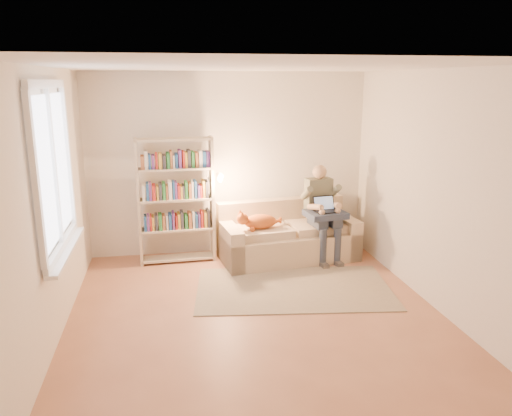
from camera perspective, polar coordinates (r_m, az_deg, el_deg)
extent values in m
plane|color=#965F44|center=(5.50, 0.12, -12.31)|extent=(4.50, 4.50, 0.00)
cube|color=white|center=(4.92, 0.13, 15.86)|extent=(4.00, 4.50, 0.02)
cube|color=silver|center=(5.10, -22.57, -0.04)|extent=(0.02, 4.50, 2.60)
cube|color=silver|center=(5.76, 20.10, 1.74)|extent=(0.02, 4.50, 2.60)
cube|color=silver|center=(7.24, -3.13, 5.02)|extent=(4.00, 0.02, 2.60)
cube|color=silver|center=(2.98, 8.13, -8.92)|extent=(4.00, 0.02, 2.60)
plane|color=white|center=(5.22, -22.17, 4.24)|extent=(0.00, 1.50, 1.50)
cube|color=white|center=(5.15, -22.90, 12.92)|extent=(0.05, 1.50, 0.08)
cube|color=white|center=(5.39, -21.28, -4.03)|extent=(0.05, 1.50, 0.08)
cube|color=white|center=(5.21, -22.06, 4.25)|extent=(0.04, 0.05, 1.50)
cube|color=white|center=(5.40, -20.82, -4.52)|extent=(0.12, 1.52, 0.04)
cube|color=#CDB591|center=(7.12, 3.72, -4.29)|extent=(1.99, 1.08, 0.40)
cube|color=#CDB591|center=(7.30, 2.84, -0.50)|extent=(1.91, 0.42, 0.41)
cube|color=#CDB591|center=(6.84, -2.97, -4.30)|extent=(0.29, 0.87, 0.57)
cube|color=#CDB591|center=(7.43, 9.90, -2.99)|extent=(0.29, 0.87, 0.57)
cube|color=beige|center=(6.86, 0.57, -2.74)|extent=(0.87, 0.66, 0.11)
cube|color=beige|center=(7.16, 7.09, -2.12)|extent=(0.87, 0.66, 0.11)
cube|color=#6C705A|center=(7.12, 7.13, 1.42)|extent=(0.38, 0.24, 0.50)
sphere|color=tan|center=(7.04, 7.28, 4.11)|extent=(0.20, 0.20, 0.20)
cube|color=#333A48|center=(6.94, 7.04, -1.45)|extent=(0.19, 0.42, 0.15)
cube|color=#333A48|center=(7.03, 8.65, -1.30)|extent=(0.19, 0.42, 0.15)
cylinder|color=#333A48|center=(6.87, 7.64, -4.52)|extent=(0.10, 0.10, 0.53)
cylinder|color=#333A48|center=(6.96, 9.26, -4.33)|extent=(0.10, 0.10, 0.53)
ellipsoid|color=orange|center=(6.79, 0.64, -1.54)|extent=(0.48, 0.29, 0.20)
sphere|color=orange|center=(6.66, -1.36, -1.24)|extent=(0.16, 0.16, 0.16)
cylinder|color=orange|center=(6.92, 2.39, -1.59)|extent=(0.22, 0.07, 0.06)
cube|color=#2A344B|center=(6.93, 7.60, -0.72)|extent=(0.58, 0.49, 0.08)
cube|color=black|center=(6.89, 7.73, -0.39)|extent=(0.33, 0.25, 0.02)
cube|color=black|center=(6.96, 7.40, 0.57)|extent=(0.31, 0.12, 0.19)
plane|color=#8CA5CC|center=(6.96, 7.40, 0.57)|extent=(0.29, 0.13, 0.26)
cube|color=#C1B292|center=(6.92, -13.27, 0.59)|extent=(0.05, 0.27, 1.74)
cube|color=#C1B292|center=(6.97, -5.04, 1.03)|extent=(0.05, 0.27, 1.74)
cube|color=#C1B292|center=(7.16, -8.88, -5.62)|extent=(1.05, 0.30, 0.03)
cube|color=#C1B292|center=(7.03, -9.01, -2.36)|extent=(1.05, 0.30, 0.03)
cube|color=#C1B292|center=(6.92, -9.15, 1.01)|extent=(1.05, 0.30, 0.03)
cube|color=#C1B292|center=(6.84, -9.29, 4.47)|extent=(1.05, 0.30, 0.03)
cube|color=#C1B292|center=(6.78, -9.42, 7.77)|extent=(1.05, 0.30, 0.03)
cube|color=#B2261E|center=(7.00, -9.05, -1.44)|extent=(0.89, 0.25, 0.21)
cube|color=gold|center=(6.89, -9.19, 1.96)|extent=(0.89, 0.25, 0.21)
cube|color=#333338|center=(6.82, -9.33, 5.44)|extent=(0.89, 0.25, 0.21)
cylinder|color=white|center=(6.95, -5.67, 1.45)|extent=(0.09, 0.09, 0.04)
cone|color=white|center=(6.80, -4.34, 3.48)|extent=(0.12, 0.14, 0.15)
cube|color=gray|center=(6.19, 4.32, -9.14)|extent=(2.51, 1.68, 0.01)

